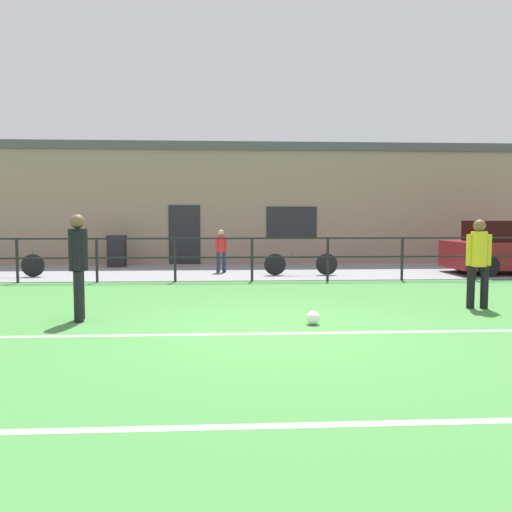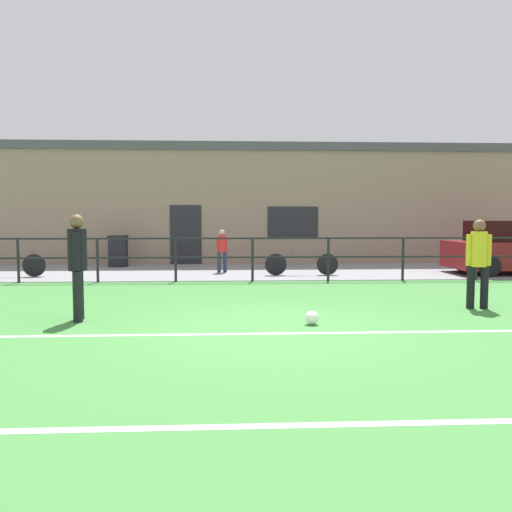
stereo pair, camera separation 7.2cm
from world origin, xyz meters
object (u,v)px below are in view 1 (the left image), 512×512
at_px(bicycle_parked_1, 3,265).
at_px(spectator_child, 221,248).
at_px(player_striker, 478,258).
at_px(trash_bin_0, 117,251).
at_px(soccer_ball_match, 313,318).
at_px(bicycle_parked_0, 301,264).
at_px(player_goalkeeper, 78,261).

bearing_deg(bicycle_parked_1, spectator_child, 8.39).
distance_m(player_striker, trash_bin_0, 11.84).
distance_m(soccer_ball_match, bicycle_parked_1, 10.15).
bearing_deg(bicycle_parked_1, soccer_ball_match, -42.25).
bearing_deg(player_striker, soccer_ball_match, -149.92).
bearing_deg(bicycle_parked_1, bicycle_parked_0, 0.00).
relative_size(bicycle_parked_1, trash_bin_0, 2.12).
distance_m(player_striker, bicycle_parked_0, 6.09).
distance_m(spectator_child, bicycle_parked_1, 6.09).
xyz_separation_m(player_striker, bicycle_parked_1, (-10.78, 5.53, -0.58)).
height_order(player_goalkeeper, soccer_ball_match, player_goalkeeper).
bearing_deg(bicycle_parked_1, trash_bin_0, 49.39).
relative_size(player_striker, soccer_ball_match, 7.53).
bearing_deg(bicycle_parked_0, trash_bin_0, 153.16).
xyz_separation_m(player_goalkeeper, soccer_ball_match, (3.74, -0.53, -0.87)).
bearing_deg(bicycle_parked_0, player_goalkeeper, -125.69).
relative_size(player_goalkeeper, bicycle_parked_0, 0.82).
distance_m(player_striker, bicycle_parked_1, 12.13).
bearing_deg(player_striker, spectator_child, 135.11).
bearing_deg(spectator_child, bicycle_parked_0, 138.86).
height_order(soccer_ball_match, spectator_child, spectator_child).
relative_size(bicycle_parked_0, trash_bin_0, 2.02).
distance_m(soccer_ball_match, trash_bin_0, 10.97).
relative_size(player_striker, bicycle_parked_1, 0.74).
xyz_separation_m(player_goalkeeper, trash_bin_0, (-1.27, 9.22, -0.43)).
bearing_deg(bicycle_parked_0, player_striker, -65.80).
height_order(player_goalkeeper, player_striker, player_goalkeeper).
bearing_deg(soccer_ball_match, player_goalkeeper, 171.94).
xyz_separation_m(bicycle_parked_1, trash_bin_0, (2.51, 2.93, 0.20)).
bearing_deg(player_goalkeeper, spectator_child, 152.09).
height_order(player_goalkeeper, bicycle_parked_1, player_goalkeeper).
height_order(player_goalkeeper, bicycle_parked_0, player_goalkeeper).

